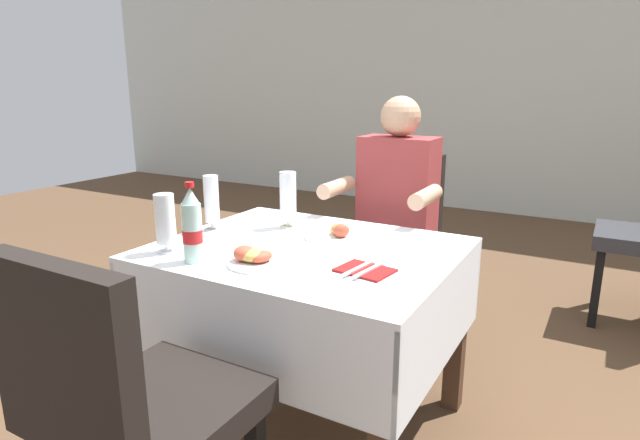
% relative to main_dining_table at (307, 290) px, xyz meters
% --- Properties ---
extents(ground_plane, '(11.00, 11.00, 0.00)m').
position_rel_main_dining_table_xyz_m(ground_plane, '(0.02, -0.07, -0.56)').
color(ground_plane, brown).
extents(back_wall, '(11.00, 0.12, 3.16)m').
position_rel_main_dining_table_xyz_m(back_wall, '(0.02, 4.07, 1.02)').
color(back_wall, silver).
rests_on(back_wall, ground).
extents(main_dining_table, '(1.07, 0.88, 0.73)m').
position_rel_main_dining_table_xyz_m(main_dining_table, '(0.00, 0.00, 0.00)').
color(main_dining_table, white).
rests_on(main_dining_table, ground).
extents(chair_far_diner_seat, '(0.44, 0.50, 0.97)m').
position_rel_main_dining_table_xyz_m(chair_far_diner_seat, '(-0.00, 0.83, -0.00)').
color(chair_far_diner_seat, black).
rests_on(chair_far_diner_seat, ground).
extents(chair_near_camera_side, '(0.44, 0.50, 0.97)m').
position_rel_main_dining_table_xyz_m(chair_near_camera_side, '(-0.00, -0.83, -0.00)').
color(chair_near_camera_side, black).
rests_on(chair_near_camera_side, ground).
extents(seated_diner_far, '(0.50, 0.46, 1.26)m').
position_rel_main_dining_table_xyz_m(seated_diner_far, '(0.05, 0.72, 0.15)').
color(seated_diner_far, '#282D42').
rests_on(seated_diner_far, ground).
extents(plate_near_camera, '(0.23, 0.23, 0.06)m').
position_rel_main_dining_table_xyz_m(plate_near_camera, '(-0.05, -0.25, 0.19)').
color(plate_near_camera, white).
rests_on(plate_near_camera, main_dining_table).
extents(plate_far_diner, '(0.26, 0.26, 0.07)m').
position_rel_main_dining_table_xyz_m(plate_far_diner, '(0.05, 0.16, 0.19)').
color(plate_far_diner, white).
rests_on(plate_far_diner, main_dining_table).
extents(beer_glass_left, '(0.07, 0.07, 0.23)m').
position_rel_main_dining_table_xyz_m(beer_glass_left, '(-0.21, 0.20, 0.29)').
color(beer_glass_left, white).
rests_on(beer_glass_left, main_dining_table).
extents(beer_glass_middle, '(0.07, 0.07, 0.21)m').
position_rel_main_dining_table_xyz_m(beer_glass_middle, '(-0.40, -0.30, 0.28)').
color(beer_glass_middle, white).
rests_on(beer_glass_middle, main_dining_table).
extents(beer_glass_right, '(0.07, 0.07, 0.23)m').
position_rel_main_dining_table_xyz_m(beer_glass_right, '(-0.45, 0.01, 0.29)').
color(beer_glass_right, white).
rests_on(beer_glass_right, main_dining_table).
extents(cola_bottle_primary, '(0.07, 0.07, 0.27)m').
position_rel_main_dining_table_xyz_m(cola_bottle_primary, '(-0.25, -0.33, 0.29)').
color(cola_bottle_primary, silver).
rests_on(cola_bottle_primary, main_dining_table).
extents(napkin_cutlery_set, '(0.19, 0.20, 0.01)m').
position_rel_main_dining_table_xyz_m(napkin_cutlery_set, '(0.30, -0.13, 0.18)').
color(napkin_cutlery_set, maroon).
rests_on(napkin_cutlery_set, main_dining_table).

